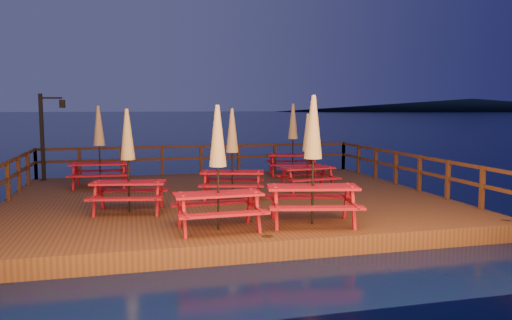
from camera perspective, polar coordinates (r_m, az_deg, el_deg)
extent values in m
plane|color=#051532|center=(14.49, -3.58, -5.67)|extent=(500.00, 500.00, 0.00)
cube|color=#452C16|center=(14.45, -3.58, -4.90)|extent=(12.00, 10.00, 0.40)
cylinder|color=#311D0F|center=(19.06, -23.09, -4.20)|extent=(0.24, 0.24, 1.40)
cylinder|color=#311D0F|center=(10.23, 1.31, -12.49)|extent=(0.24, 0.24, 1.40)
cylinder|color=#311D0F|center=(19.00, -6.14, -3.76)|extent=(0.24, 0.24, 1.40)
cylinder|color=#311D0F|center=(12.85, 26.49, -9.24)|extent=(0.24, 0.24, 1.40)
cylinder|color=#311D0F|center=(20.53, 9.55, -3.07)|extent=(0.24, 0.24, 1.40)
cube|color=#311D0F|center=(19.03, -6.31, 1.56)|extent=(11.70, 0.06, 0.09)
cube|color=#311D0F|center=(19.07, -6.29, 0.23)|extent=(11.70, 0.06, 0.09)
cube|color=#311D0F|center=(19.01, -20.40, -0.31)|extent=(0.10, 0.10, 1.10)
cube|color=#311D0F|center=(19.07, -6.29, 0.06)|extent=(0.10, 0.10, 1.10)
cube|color=#311D0F|center=(20.25, 6.94, 0.41)|extent=(0.10, 0.10, 1.10)
cube|color=#311D0F|center=(14.39, -27.17, -0.58)|extent=(0.06, 9.70, 0.09)
cube|color=#311D0F|center=(14.45, -27.08, -2.33)|extent=(0.06, 9.70, 0.09)
cube|color=#311D0F|center=(14.45, -27.07, -2.55)|extent=(0.10, 0.10, 1.10)
cube|color=#311D0F|center=(18.22, -24.38, -0.74)|extent=(0.10, 0.10, 1.10)
cube|color=#311D0F|center=(16.37, 16.95, 0.58)|extent=(0.06, 9.70, 0.09)
cube|color=#311D0F|center=(16.42, 16.90, -0.97)|extent=(0.06, 9.70, 0.09)
cube|color=#311D0F|center=(13.29, 25.55, -3.19)|extent=(0.10, 0.10, 1.10)
cube|color=#311D0F|center=(16.42, 16.89, -1.16)|extent=(0.10, 0.10, 1.10)
cube|color=#311D0F|center=(19.82, 11.11, 0.22)|extent=(0.10, 0.10, 1.10)
cube|color=black|center=(18.75, -23.25, 2.41)|extent=(0.12, 0.12, 3.00)
cube|color=black|center=(18.67, -22.36, 6.58)|extent=(0.70, 0.06, 0.06)
cube|color=black|center=(18.62, -21.27, 6.01)|extent=(0.18, 0.18, 0.28)
sphere|color=#E5BA5B|center=(18.62, -21.27, 6.01)|extent=(0.14, 0.14, 0.14)
ellipsoid|color=black|center=(307.73, 23.49, 5.80)|extent=(230.40, 86.40, 7.00)
cube|color=maroon|center=(15.34, 5.90, -0.93)|extent=(1.70, 0.83, 0.05)
cube|color=maroon|center=(15.86, 4.99, -1.68)|extent=(1.66, 0.45, 0.05)
cube|color=maroon|center=(14.90, 6.84, -2.21)|extent=(1.66, 0.45, 0.05)
cube|color=maroon|center=(15.36, 3.10, -2.18)|extent=(0.07, 0.10, 0.68)
cube|color=maroon|center=(14.82, 4.05, -2.49)|extent=(0.07, 0.10, 0.68)
cube|color=maroon|center=(15.96, 7.58, -1.90)|extent=(0.07, 0.10, 0.68)
cube|color=maroon|center=(15.44, 8.65, -2.19)|extent=(0.07, 0.10, 0.68)
cylinder|color=black|center=(15.29, 5.92, 0.77)|extent=(0.04, 0.04, 2.28)
cone|color=tan|center=(15.24, 5.94, 3.15)|extent=(0.33, 0.33, 1.14)
sphere|color=black|center=(15.22, 5.97, 5.14)|extent=(0.06, 0.06, 0.06)
cube|color=maroon|center=(18.52, 4.22, 0.60)|extent=(1.96, 1.05, 0.05)
cube|color=maroon|center=(19.16, 3.96, -0.14)|extent=(1.88, 0.63, 0.05)
cube|color=maroon|center=(17.94, 4.48, -0.58)|extent=(1.88, 0.63, 0.05)
cube|color=maroon|center=(18.81, 1.73, -0.49)|extent=(0.08, 0.11, 0.77)
cube|color=maroon|center=(18.13, 1.93, -0.74)|extent=(0.08, 0.11, 0.77)
cube|color=maroon|center=(19.01, 6.38, -0.45)|extent=(0.08, 0.11, 0.77)
cube|color=maroon|center=(18.35, 6.75, -0.70)|extent=(0.08, 0.11, 0.77)
cylinder|color=black|center=(18.47, 4.23, 2.19)|extent=(0.05, 0.05, 2.58)
cone|color=tan|center=(18.44, 4.25, 4.43)|extent=(0.37, 0.37, 1.29)
sphere|color=black|center=(18.43, 4.27, 6.29)|extent=(0.07, 0.07, 0.07)
cube|color=maroon|center=(13.97, -2.72, -1.40)|extent=(1.87, 1.10, 0.05)
cube|color=maroon|center=(14.59, -2.59, -2.24)|extent=(1.77, 0.71, 0.05)
cube|color=maroon|center=(13.44, -2.85, -2.97)|extent=(1.77, 0.71, 0.05)
cube|color=maroon|center=(14.40, -5.55, -2.67)|extent=(0.08, 0.11, 0.73)
cube|color=maroon|center=(13.77, -5.83, -3.08)|extent=(0.08, 0.11, 0.73)
cube|color=maroon|center=(14.32, 0.28, -2.68)|extent=(0.08, 0.11, 0.73)
cube|color=maroon|center=(13.69, 0.27, -3.10)|extent=(0.08, 0.11, 0.73)
cylinder|color=black|center=(13.92, -2.73, 0.59)|extent=(0.04, 0.04, 2.44)
cone|color=tan|center=(13.87, -2.75, 3.39)|extent=(0.35, 0.35, 1.22)
sphere|color=black|center=(13.85, -2.76, 5.73)|extent=(0.07, 0.07, 0.07)
cube|color=maroon|center=(10.93, 6.49, -3.10)|extent=(2.08, 1.16, 0.05)
cube|color=maroon|center=(11.62, 5.99, -4.18)|extent=(1.99, 0.71, 0.05)
cube|color=maroon|center=(10.35, 7.00, -5.48)|extent=(1.99, 0.71, 0.05)
cube|color=maroon|center=(11.27, 2.05, -4.90)|extent=(0.09, 0.12, 0.82)
cube|color=maroon|center=(10.56, 2.33, -5.65)|extent=(0.09, 0.12, 0.82)
cube|color=maroon|center=(11.50, 10.25, -4.77)|extent=(0.09, 0.12, 0.82)
cube|color=maroon|center=(10.81, 11.06, -5.49)|extent=(0.09, 0.12, 0.82)
cylinder|color=black|center=(10.86, 6.52, -0.26)|extent=(0.05, 0.05, 2.73)
cone|color=tan|center=(10.80, 6.57, 3.77)|extent=(0.39, 0.39, 1.36)
sphere|color=black|center=(10.79, 6.61, 7.13)|extent=(0.08, 0.08, 0.08)
cube|color=maroon|center=(12.46, -14.35, -2.51)|extent=(1.85, 0.99, 0.05)
cube|color=maroon|center=(13.08, -13.84, -3.39)|extent=(1.78, 0.59, 0.05)
cube|color=maroon|center=(11.94, -14.84, -4.33)|extent=(1.78, 0.59, 0.05)
cube|color=maroon|center=(12.99, -17.23, -3.89)|extent=(0.08, 0.11, 0.73)
cube|color=maroon|center=(12.37, -17.93, -4.40)|extent=(0.08, 0.11, 0.73)
cube|color=maroon|center=(12.72, -10.79, -3.92)|extent=(0.08, 0.11, 0.73)
cube|color=maroon|center=(12.09, -11.17, -4.46)|extent=(0.08, 0.11, 0.73)
cylinder|color=black|center=(12.40, -14.41, -0.28)|extent=(0.04, 0.04, 2.44)
cone|color=tan|center=(12.34, -14.50, 2.87)|extent=(0.35, 0.35, 1.22)
sphere|color=black|center=(12.32, -14.57, 5.50)|extent=(0.07, 0.07, 0.07)
cube|color=maroon|center=(16.57, -17.41, -0.40)|extent=(1.85, 0.81, 0.05)
cube|color=maroon|center=(17.20, -17.15, -1.17)|extent=(1.82, 0.39, 0.05)
cube|color=maroon|center=(16.01, -17.63, -1.72)|extent=(1.82, 0.39, 0.05)
cube|color=maroon|center=(17.05, -19.76, -1.58)|extent=(0.07, 0.10, 0.75)
cube|color=maroon|center=(16.40, -20.12, -1.89)|extent=(0.07, 0.10, 0.75)
cube|color=maroon|center=(16.87, -14.69, -1.50)|extent=(0.07, 0.10, 0.75)
cube|color=maroon|center=(16.22, -14.86, -1.81)|extent=(0.07, 0.10, 0.75)
cylinder|color=black|center=(16.52, -17.47, 1.33)|extent=(0.04, 0.04, 2.51)
cone|color=tan|center=(16.48, -17.55, 3.77)|extent=(0.36, 0.36, 1.26)
sphere|color=black|center=(16.47, -17.61, 5.80)|extent=(0.07, 0.07, 0.07)
cube|color=maroon|center=(10.40, -4.35, -3.90)|extent=(1.84, 0.76, 0.05)
cube|color=maroon|center=(11.04, -4.98, -4.92)|extent=(1.83, 0.34, 0.05)
cube|color=maroon|center=(9.87, -3.62, -6.23)|extent=(1.83, 0.34, 0.05)
cube|color=maroon|center=(10.67, -8.71, -5.77)|extent=(0.06, 0.10, 0.76)
cube|color=maroon|center=(10.03, -8.22, -6.54)|extent=(0.06, 0.10, 0.76)
cube|color=maroon|center=(10.96, -0.79, -5.38)|extent=(0.06, 0.10, 0.76)
cube|color=maroon|center=(10.33, 0.18, -6.09)|extent=(0.06, 0.10, 0.76)
cylinder|color=black|center=(10.32, -4.37, -1.14)|extent=(0.04, 0.04, 2.52)
cone|color=tan|center=(10.25, -4.41, 2.78)|extent=(0.36, 0.36, 1.26)
sphere|color=black|center=(10.24, -4.43, 6.05)|extent=(0.07, 0.07, 0.07)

